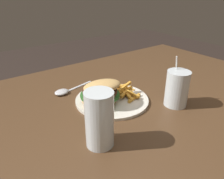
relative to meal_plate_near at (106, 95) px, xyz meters
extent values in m
cube|color=#4C331E|center=(0.01, 0.18, -0.05)|extent=(1.65, 1.27, 0.03)
cylinder|color=#392616|center=(-0.75, -0.38, -0.43)|extent=(0.09, 0.09, 0.73)
cylinder|color=silver|center=(-0.03, 0.00, -0.03)|extent=(0.27, 0.27, 0.01)
ellipsoid|color=tan|center=(0.02, 0.00, -0.01)|extent=(0.14, 0.12, 0.03)
cylinder|color=#2D6628|center=(0.02, 0.00, 0.00)|extent=(0.15, 0.15, 0.01)
cylinder|color=red|center=(0.02, 0.00, 0.01)|extent=(0.12, 0.12, 0.01)
cylinder|color=#4C2D1E|center=(0.02, 0.00, 0.02)|extent=(0.13, 0.13, 0.01)
ellipsoid|color=tan|center=(0.02, 0.01, 0.05)|extent=(0.14, 0.12, 0.05)
cube|color=gold|center=(-0.09, 0.03, -0.01)|extent=(0.03, 0.07, 0.02)
cube|color=gold|center=(-0.08, -0.04, -0.02)|extent=(0.03, 0.06, 0.02)
cube|color=gold|center=(-0.09, 0.00, -0.01)|extent=(0.06, 0.01, 0.02)
cube|color=gold|center=(-0.09, -0.03, -0.01)|extent=(0.06, 0.02, 0.02)
cube|color=gold|center=(-0.08, 0.00, -0.01)|extent=(0.06, 0.05, 0.02)
cube|color=gold|center=(-0.10, -0.04, -0.02)|extent=(0.05, 0.06, 0.03)
cube|color=gold|center=(-0.10, 0.04, -0.02)|extent=(0.02, 0.06, 0.01)
cube|color=gold|center=(-0.08, 0.00, -0.02)|extent=(0.03, 0.07, 0.02)
cube|color=gold|center=(-0.09, 0.00, -0.02)|extent=(0.07, 0.02, 0.03)
cube|color=gold|center=(-0.08, 0.00, 0.00)|extent=(0.05, 0.03, 0.03)
cube|color=gold|center=(-0.08, 0.00, 0.01)|extent=(0.07, 0.02, 0.02)
cube|color=gold|center=(-0.12, -0.04, -0.02)|extent=(0.04, 0.08, 0.02)
cube|color=gold|center=(-0.07, 0.02, -0.01)|extent=(0.06, 0.04, 0.01)
cube|color=gold|center=(-0.08, 0.04, -0.01)|extent=(0.02, 0.06, 0.02)
cube|color=gold|center=(-0.05, -0.04, -0.02)|extent=(0.08, 0.02, 0.01)
cube|color=gold|center=(-0.08, 0.00, -0.01)|extent=(0.07, 0.05, 0.03)
cube|color=gold|center=(-0.08, -0.01, -0.01)|extent=(0.03, 0.06, 0.02)
cube|color=gold|center=(-0.09, 0.05, -0.02)|extent=(0.07, 0.03, 0.01)
cube|color=gold|center=(-0.08, 0.00, -0.01)|extent=(0.02, 0.09, 0.03)
cube|color=gold|center=(-0.06, 0.00, -0.01)|extent=(0.07, 0.05, 0.01)
cube|color=gold|center=(-0.04, -0.02, -0.02)|extent=(0.07, 0.07, 0.03)
cube|color=gold|center=(-0.08, -0.03, -0.01)|extent=(0.04, 0.07, 0.02)
cylinder|color=silver|center=(0.14, 0.17, 0.04)|extent=(0.08, 0.08, 0.16)
cylinder|color=gold|center=(0.14, 0.17, 0.03)|extent=(0.07, 0.07, 0.14)
cylinder|color=silver|center=(-0.20, 0.15, 0.03)|extent=(0.08, 0.08, 0.13)
cylinder|color=#EFA819|center=(-0.20, 0.15, 0.02)|extent=(0.07, 0.07, 0.11)
cylinder|color=white|center=(-0.21, 0.14, 0.05)|extent=(0.02, 0.02, 0.17)
ellipsoid|color=silver|center=(0.10, -0.17, -0.03)|extent=(0.07, 0.06, 0.02)
cube|color=silver|center=(0.01, -0.19, -0.03)|extent=(0.13, 0.04, 0.00)
camera|label=1|loc=(0.40, 0.57, 0.36)|focal=35.00mm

